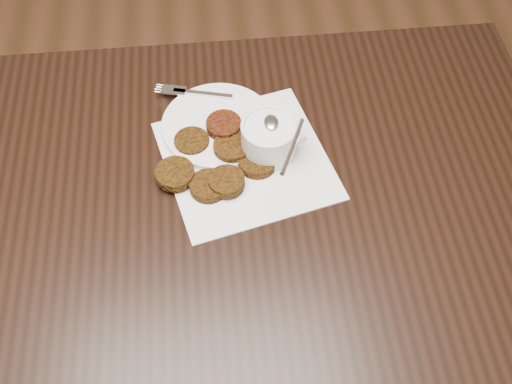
# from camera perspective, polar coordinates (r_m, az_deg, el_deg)

# --- Properties ---
(table) EXTENTS (1.39, 0.89, 0.75)m
(table) POSITION_cam_1_polar(r_m,az_deg,el_deg) (1.32, -7.34, -12.77)
(table) COLOR black
(table) RESTS_ON floor
(napkin) EXTENTS (0.32, 0.32, 0.00)m
(napkin) POSITION_cam_1_polar(r_m,az_deg,el_deg) (1.06, -0.90, 2.89)
(napkin) COLOR silver
(napkin) RESTS_ON table
(sauce_ramekin) EXTENTS (0.14, 0.14, 0.13)m
(sauce_ramekin) POSITION_cam_1_polar(r_m,az_deg,el_deg) (1.03, 1.20, 6.09)
(sauce_ramekin) COLOR silver
(sauce_ramekin) RESTS_ON napkin
(patty_cluster) EXTENTS (0.21, 0.21, 0.02)m
(patty_cluster) POSITION_cam_1_polar(r_m,az_deg,el_deg) (1.04, -3.75, 2.39)
(patty_cluster) COLOR #58330B
(patty_cluster) RESTS_ON napkin
(plate_with_patty) EXTENTS (0.24, 0.24, 0.03)m
(plate_with_patty) POSITION_cam_1_polar(r_m,az_deg,el_deg) (1.10, -3.48, 6.28)
(plate_with_patty) COLOR silver
(plate_with_patty) RESTS_ON table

